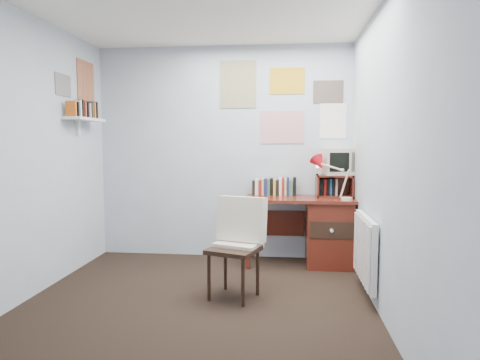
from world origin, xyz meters
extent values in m
plane|color=black|center=(0.00, 0.00, 0.00)|extent=(3.50, 3.50, 0.00)
cube|color=silver|center=(0.00, 1.75, 1.25)|extent=(3.00, 0.02, 2.50)
cube|color=silver|center=(-1.50, 0.00, 1.25)|extent=(0.02, 3.50, 2.50)
cube|color=silver|center=(1.50, 0.00, 1.25)|extent=(0.02, 3.50, 2.50)
cube|color=#5A1F14|center=(0.90, 1.48, 0.74)|extent=(1.20, 0.55, 0.03)
cube|color=#5A1F14|center=(1.23, 1.48, 0.36)|extent=(0.50, 0.50, 0.72)
cylinder|color=#5A1F14|center=(0.34, 1.24, 0.36)|extent=(0.04, 0.04, 0.72)
cylinder|color=#5A1F14|center=(0.34, 1.71, 0.36)|extent=(0.04, 0.04, 0.72)
cube|color=#5A1F14|center=(0.65, 1.73, 0.42)|extent=(0.64, 0.02, 0.30)
cube|color=black|center=(0.29, 0.36, 0.43)|extent=(0.56, 0.55, 0.87)
cube|color=#AF0B15|center=(1.39, 1.30, 0.97)|extent=(0.33, 0.30, 0.43)
cube|color=#5A1F14|center=(1.29, 1.59, 0.89)|extent=(0.40, 0.30, 0.25)
cube|color=beige|center=(1.32, 1.61, 1.17)|extent=(0.42, 0.40, 0.32)
cube|color=#5A1F14|center=(0.66, 1.66, 0.87)|extent=(0.60, 0.14, 0.22)
cube|color=white|center=(1.46, 0.55, 0.42)|extent=(0.09, 0.80, 0.60)
cube|color=white|center=(-1.40, 1.10, 1.62)|extent=(0.20, 0.62, 0.24)
cube|color=white|center=(0.70, 1.74, 1.85)|extent=(1.20, 0.01, 0.90)
cube|color=white|center=(-1.49, 1.10, 2.00)|extent=(0.01, 0.70, 0.60)
camera|label=1|loc=(0.74, -3.30, 1.38)|focal=32.00mm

